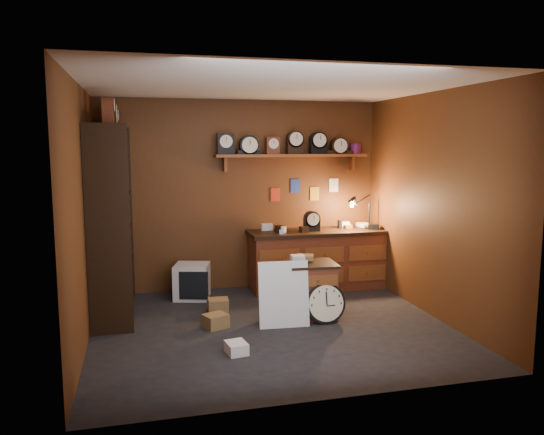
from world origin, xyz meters
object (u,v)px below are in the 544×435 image
Objects in this scene: shelving_unit at (109,213)px; big_round_clock at (325,303)px; low_cabinet at (311,287)px; workbench at (318,256)px.

shelving_unit is 2.82m from big_round_clock.
big_round_clock is (0.09, -0.26, -0.13)m from low_cabinet.
big_round_clock is (2.44, -0.98, -1.02)m from shelving_unit.
workbench reaches higher than big_round_clock.
workbench is at bearing 74.60° from big_round_clock.
shelving_unit is at bearing 166.32° from low_cabinet.
shelving_unit reaches higher than big_round_clock.
shelving_unit is at bearing -170.13° from workbench.
workbench is 4.16× the size of big_round_clock.
shelving_unit is 5.35× the size of big_round_clock.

